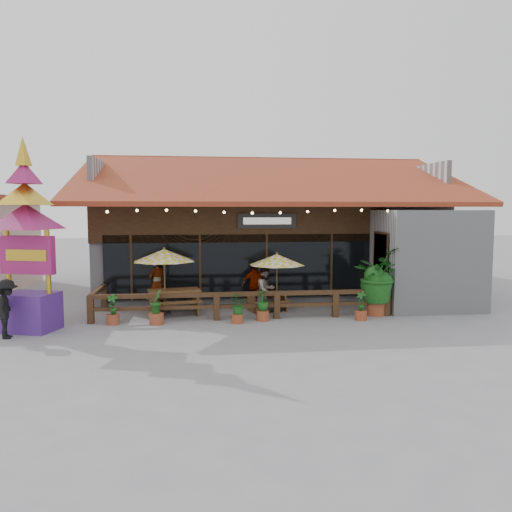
{
  "coord_description": "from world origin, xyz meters",
  "views": [
    {
      "loc": [
        -3.17,
        -16.64,
        3.6
      ],
      "look_at": [
        -0.95,
        1.5,
        1.92
      ],
      "focal_mm": 35.0,
      "sensor_mm": 36.0,
      "label": 1
    }
  ],
  "objects": [
    {
      "name": "umbrella_right",
      "position": [
        -0.32,
        0.6,
        1.85
      ],
      "size": [
        2.64,
        2.64,
        2.12
      ],
      "color": "brown",
      "rests_on": "ground"
    },
    {
      "name": "planter_a",
      "position": [
        -5.77,
        -0.72,
        0.41
      ],
      "size": [
        0.4,
        0.4,
        0.97
      ],
      "color": "brown",
      "rests_on": "ground"
    },
    {
      "name": "diner_b",
      "position": [
        -0.76,
        0.33,
        0.83
      ],
      "size": [
        1.02,
        0.99,
        1.65
      ],
      "primitive_type": "imported",
      "rotation": [
        0.0,
        0.0,
        0.68
      ],
      "color": "#3B2612",
      "rests_on": "ground"
    },
    {
      "name": "planter_e",
      "position": [
        2.2,
        -1.06,
        0.4
      ],
      "size": [
        0.39,
        0.41,
        0.96
      ],
      "color": "brown",
      "rests_on": "ground"
    },
    {
      "name": "planter_d",
      "position": [
        -1.01,
        -0.76,
        0.49
      ],
      "size": [
        0.55,
        0.55,
        1.03
      ],
      "color": "brown",
      "rests_on": "ground"
    },
    {
      "name": "diner_a",
      "position": [
        -4.56,
        1.5,
        0.95
      ],
      "size": [
        0.81,
        0.81,
        1.9
      ],
      "primitive_type": "imported",
      "rotation": [
        0.0,
        0.0,
        3.9
      ],
      "color": "#3B2612",
      "rests_on": "ground"
    },
    {
      "name": "umbrella_left",
      "position": [
        -4.24,
        0.78,
        2.03
      ],
      "size": [
        2.76,
        2.76,
        2.33
      ],
      "color": "brown",
      "rests_on": "ground"
    },
    {
      "name": "pedestrian",
      "position": [
        -8.45,
        -2.1,
        0.84
      ],
      "size": [
        0.78,
        1.16,
        1.68
      ],
      "primitive_type": "imported",
      "rotation": [
        0.0,
        0.0,
        1.72
      ],
      "color": "black",
      "rests_on": "ground"
    },
    {
      "name": "picnic_table_right",
      "position": [
        -0.64,
        0.85,
        0.44
      ],
      "size": [
        1.62,
        1.48,
        0.66
      ],
      "color": "brown",
      "rests_on": "ground"
    },
    {
      "name": "restaurant_building",
      "position": [
        0.26,
        6.61,
        2.21
      ],
      "size": [
        15.5,
        14.73,
        6.09
      ],
      "color": "#B3B3B8",
      "rests_on": "ground"
    },
    {
      "name": "ground",
      "position": [
        0.0,
        0.0,
        0.0
      ],
      "size": [
        100.0,
        100.0,
        0.0
      ],
      "primitive_type": "plane",
      "color": "gray",
      "rests_on": "ground"
    },
    {
      "name": "planter_c",
      "position": [
        -1.86,
        -1.01,
        0.51
      ],
      "size": [
        0.72,
        0.7,
        0.9
      ],
      "color": "brown",
      "rests_on": "ground"
    },
    {
      "name": "tropical_plant",
      "position": [
        2.94,
        -0.41,
        1.34
      ],
      "size": [
        2.01,
        2.13,
        2.34
      ],
      "color": "brown",
      "rests_on": "ground"
    },
    {
      "name": "patio_railing",
      "position": [
        -2.25,
        -0.27,
        0.61
      ],
      "size": [
        10.0,
        2.6,
        0.92
      ],
      "color": "#432A18",
      "rests_on": "ground"
    },
    {
      "name": "thai_sign_tower",
      "position": [
        -8.11,
        -1.23,
        3.26
      ],
      "size": [
        2.88,
        2.88,
        6.17
      ],
      "color": "#4C2383",
      "rests_on": "ground"
    },
    {
      "name": "picnic_table_left",
      "position": [
        -3.92,
        0.74,
        0.57
      ],
      "size": [
        2.01,
        1.82,
        0.85
      ],
      "color": "brown",
      "rests_on": "ground"
    },
    {
      "name": "planter_b",
      "position": [
        -4.41,
        -0.86,
        0.5
      ],
      "size": [
        0.46,
        0.5,
        1.11
      ],
      "color": "brown",
      "rests_on": "ground"
    },
    {
      "name": "diner_c",
      "position": [
        -1.0,
        1.26,
        0.86
      ],
      "size": [
        1.08,
        0.66,
        1.72
      ],
      "primitive_type": "imported",
      "rotation": [
        0.0,
        0.0,
        2.88
      ],
      "color": "#3B2612",
      "rests_on": "ground"
    }
  ]
}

